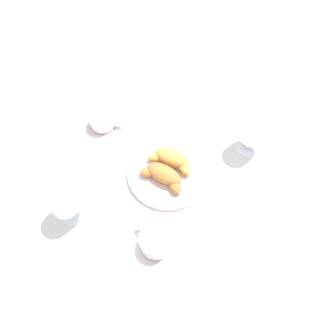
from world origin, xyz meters
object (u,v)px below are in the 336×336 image
(pastry_plate, at_px, (168,171))
(croissant_large, at_px, (171,159))
(croissant_small, at_px, (163,175))
(coffee_cup_far, at_px, (103,120))
(juice_glass_right, at_px, (61,199))
(folded_napkin, at_px, (245,199))
(coffee_cup_near, at_px, (155,242))
(juice_glass_left, at_px, (254,129))

(pastry_plate, distance_m, croissant_large, 0.04)
(croissant_small, relative_size, coffee_cup_far, 0.96)
(croissant_large, height_order, juice_glass_right, juice_glass_right)
(croissant_large, height_order, coffee_cup_far, croissant_large)
(croissant_small, bearing_deg, folded_napkin, 178.69)
(croissant_small, bearing_deg, coffee_cup_far, -34.09)
(pastry_plate, bearing_deg, juice_glass_right, 37.96)
(coffee_cup_far, relative_size, juice_glass_right, 0.97)
(croissant_large, distance_m, juice_glass_right, 0.30)
(croissant_small, xyz_separation_m, coffee_cup_far, (0.22, -0.15, -0.02))
(croissant_small, xyz_separation_m, coffee_cup_near, (-0.02, 0.17, -0.02))
(juice_glass_left, relative_size, juice_glass_right, 1.00)
(croissant_small, distance_m, coffee_cup_far, 0.27)
(coffee_cup_near, xyz_separation_m, folded_napkin, (-0.20, -0.17, -0.02))
(pastry_plate, bearing_deg, croissant_small, 78.63)
(pastry_plate, distance_m, juice_glass_left, 0.26)
(coffee_cup_near, xyz_separation_m, juice_glass_right, (0.23, -0.03, 0.07))
(pastry_plate, bearing_deg, coffee_cup_far, -27.77)
(pastry_plate, height_order, coffee_cup_near, coffee_cup_near)
(croissant_small, xyz_separation_m, juice_glass_right, (0.21, 0.14, 0.05))
(coffee_cup_far, bearing_deg, croissant_small, 145.91)
(croissant_small, height_order, coffee_cup_far, croissant_small)
(coffee_cup_far, relative_size, juice_glass_left, 0.97)
(juice_glass_left, xyz_separation_m, folded_napkin, (-0.01, 0.17, -0.09))
(pastry_plate, relative_size, coffee_cup_near, 1.67)
(coffee_cup_near, bearing_deg, croissant_large, -87.59)
(croissant_large, relative_size, coffee_cup_near, 0.98)
(croissant_large, xyz_separation_m, croissant_small, (0.01, 0.05, 0.00))
(croissant_large, distance_m, coffee_cup_far, 0.25)
(pastry_plate, xyz_separation_m, folded_napkin, (-0.22, 0.04, -0.01))
(croissant_small, xyz_separation_m, juice_glass_left, (-0.21, -0.16, 0.05))
(coffee_cup_far, height_order, juice_glass_left, juice_glass_left)
(coffee_cup_near, distance_m, coffee_cup_far, 0.40)
(juice_glass_right, height_order, folded_napkin, juice_glass_right)
(croissant_small, distance_m, juice_glass_right, 0.26)
(pastry_plate, bearing_deg, folded_napkin, 170.80)
(juice_glass_left, relative_size, folded_napkin, 1.27)
(juice_glass_right, bearing_deg, croissant_large, -138.90)
(folded_napkin, bearing_deg, pastry_plate, -9.20)
(croissant_large, bearing_deg, juice_glass_left, -151.82)
(pastry_plate, relative_size, coffee_cup_far, 1.67)
(pastry_plate, relative_size, croissant_small, 1.74)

